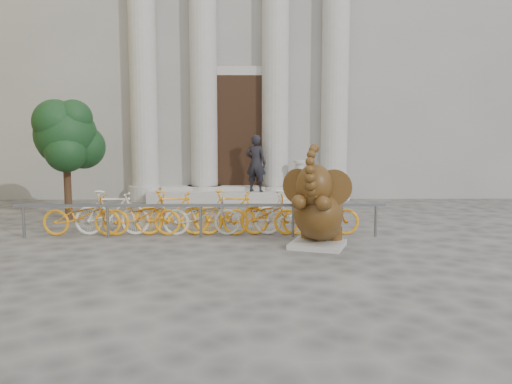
{
  "coord_description": "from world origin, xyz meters",
  "views": [
    {
      "loc": [
        0.25,
        -7.14,
        2.19
      ],
      "look_at": [
        0.42,
        2.5,
        1.1
      ],
      "focal_mm": 35.0,
      "sensor_mm": 36.0,
      "label": 1
    }
  ],
  "objects_px": {
    "pedestrian": "(256,163)",
    "elephant_statue": "(318,210)",
    "tree": "(67,137)",
    "bike_rack": "(202,213)"
  },
  "relations": [
    {
      "from": "pedestrian",
      "to": "elephant_statue",
      "type": "bearing_deg",
      "value": 120.18
    },
    {
      "from": "tree",
      "to": "pedestrian",
      "type": "relative_size",
      "value": 1.67
    },
    {
      "from": "elephant_statue",
      "to": "bike_rack",
      "type": "relative_size",
      "value": 0.25
    },
    {
      "from": "tree",
      "to": "elephant_statue",
      "type": "bearing_deg",
      "value": -29.53
    },
    {
      "from": "elephant_statue",
      "to": "bike_rack",
      "type": "distance_m",
      "value": 2.72
    },
    {
      "from": "elephant_statue",
      "to": "pedestrian",
      "type": "height_order",
      "value": "pedestrian"
    },
    {
      "from": "tree",
      "to": "pedestrian",
      "type": "distance_m",
      "value": 5.98
    },
    {
      "from": "bike_rack",
      "to": "tree",
      "type": "distance_m",
      "value": 4.55
    },
    {
      "from": "elephant_statue",
      "to": "tree",
      "type": "height_order",
      "value": "tree"
    },
    {
      "from": "elephant_statue",
      "to": "bike_rack",
      "type": "height_order",
      "value": "elephant_statue"
    }
  ]
}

